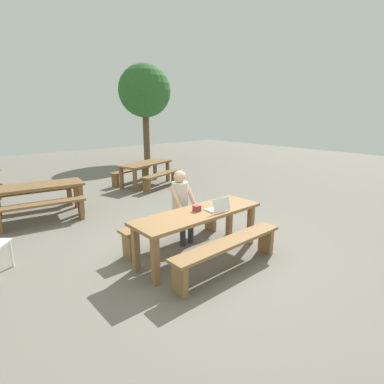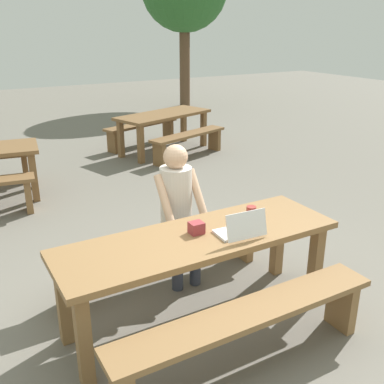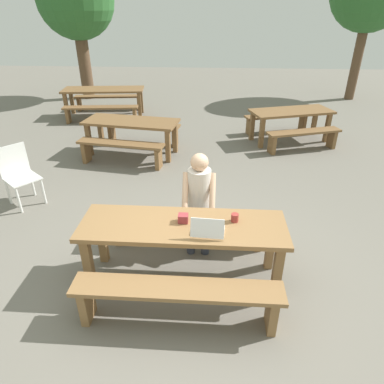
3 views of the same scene
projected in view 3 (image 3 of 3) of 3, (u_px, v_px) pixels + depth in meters
name	position (u px, v px, depth m)	size (l,w,h in m)	color
ground_plane	(184.00, 277.00, 3.95)	(30.00, 30.00, 0.00)	slate
picnic_table_front	(183.00, 233.00, 3.65)	(2.18, 0.69, 0.73)	olive
bench_near	(177.00, 296.00, 3.22)	(1.99, 0.30, 0.46)	olive
bench_far	(188.00, 221.00, 4.34)	(1.99, 0.30, 0.46)	olive
laptop	(208.00, 229.00, 3.42)	(0.35, 0.28, 0.22)	white
small_pouch	(183.00, 218.00, 3.61)	(0.10, 0.09, 0.09)	#993338
coffee_mug	(235.00, 218.00, 3.62)	(0.08, 0.08, 0.09)	#99332D
person_seated	(199.00, 196.00, 4.11)	(0.39, 0.40, 1.27)	#333847
plastic_chair	(19.00, 174.00, 5.23)	(0.62, 0.62, 0.92)	white
picnic_table_mid	(104.00, 93.00, 9.38)	(2.23, 1.00, 0.75)	brown
bench_mid_south	(101.00, 110.00, 8.99)	(1.97, 0.51, 0.42)	brown
bench_mid_north	(109.00, 99.00, 10.07)	(1.97, 0.51, 0.42)	brown
picnic_table_rear	(131.00, 126.00, 6.95)	(1.97, 1.02, 0.71)	brown
bench_rear_south	(121.00, 148.00, 6.55)	(1.72, 0.55, 0.46)	brown
bench_rear_north	(142.00, 129.00, 7.59)	(1.72, 0.55, 0.46)	brown
picnic_table_distant	(291.00, 115.00, 7.63)	(1.93, 1.23, 0.71)	brown
bench_distant_south	(303.00, 136.00, 7.23)	(1.63, 0.77, 0.44)	brown
bench_distant_north	(277.00, 119.00, 8.29)	(1.63, 0.77, 0.44)	brown
tree_right	(76.00, 1.00, 10.21)	(2.28, 2.28, 4.05)	brown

